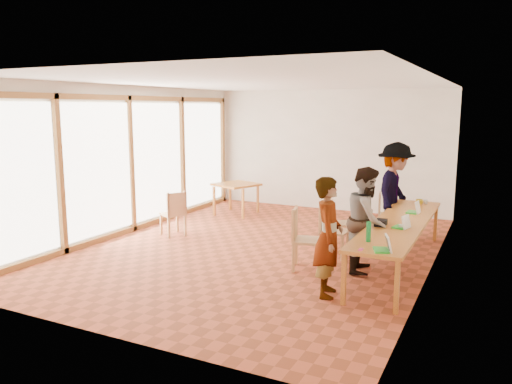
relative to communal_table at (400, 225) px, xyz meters
The scene contains 25 objects.
ground 2.60m from the communal_table, behind, with size 8.00×8.00×0.00m, color #A64528.
wall_back 4.77m from the communal_table, 122.08° to the left, with size 6.00×0.10×3.00m, color white.
wall_front 4.79m from the communal_table, 121.94° to the right, with size 6.00×0.10×3.00m, color white.
wall_right 0.94m from the communal_table, ahead, with size 0.10×8.00×3.00m, color white.
window_wall 5.52m from the communal_table, behind, with size 0.10×8.00×3.00m, color white.
ceiling 3.41m from the communal_table, behind, with size 6.00×8.00×0.04m, color white.
communal_table is the anchor object (origin of this frame).
side_table 4.93m from the communal_table, 150.74° to the left, with size 0.90×0.90×0.75m.
chair_near 1.60m from the communal_table, 150.05° to the right, with size 0.57×0.57×0.53m.
chair_mid 1.20m from the communal_table, behind, with size 0.45×0.45×0.51m.
chair_far 1.45m from the communal_table, 151.40° to the left, with size 0.56×0.56×0.49m.
chair_empty 2.18m from the communal_table, 108.50° to the left, with size 0.46×0.46×0.45m.
chair_spare 4.40m from the communal_table, behind, with size 0.58×0.58×0.48m.
person_near 1.82m from the communal_table, 110.65° to the right, with size 0.60×0.40×1.65m, color gray.
person_mid 0.63m from the communal_table, 134.92° to the right, with size 0.81×0.63×1.66m, color gray.
person_far 1.67m from the communal_table, 103.85° to the left, with size 1.24×0.71×1.91m, color gray.
laptop_near 1.79m from the communal_table, 85.62° to the right, with size 0.29×0.31×0.21m.
laptop_mid 0.46m from the communal_table, 73.47° to the right, with size 0.27×0.29×0.21m.
laptop_far 0.80m from the communal_table, 81.84° to the left, with size 0.23×0.26×0.21m.
yellow_mug 1.58m from the communal_table, 87.54° to the left, with size 0.14×0.14×0.11m, color gold.
green_bottle 1.45m from the communal_table, 96.45° to the right, with size 0.07×0.07×0.28m, color #137E34.
clear_glass 1.75m from the communal_table, 84.76° to the left, with size 0.07×0.07×0.09m, color silver.
condiment_cup 0.47m from the communal_table, 77.09° to the right, with size 0.08×0.08×0.06m, color white.
pink_phone 1.88m from the communal_table, 94.53° to the right, with size 0.05×0.10×0.01m, color #F7459B.
black_pouch 0.46m from the communal_table, 119.01° to the right, with size 0.16×0.26×0.09m, color black.
Camera 1 is at (3.89, -8.01, 2.57)m, focal length 35.00 mm.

